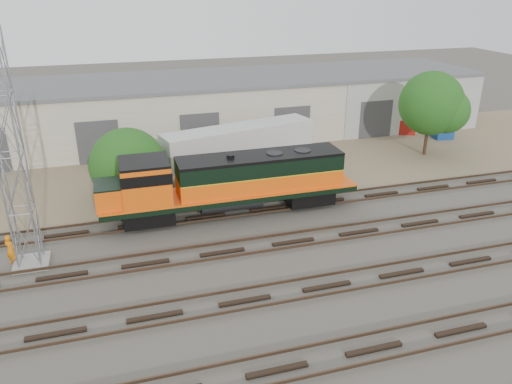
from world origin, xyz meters
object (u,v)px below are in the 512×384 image
object	(u,v)px
locomotive	(226,182)
semi_trailer	(242,143)
signal_tower	(11,160)
worker	(10,250)

from	to	relation	value
locomotive	semi_trailer	distance (m)	7.49
locomotive	semi_trailer	size ratio (longest dim) A/B	1.33
signal_tower	worker	size ratio (longest dim) A/B	7.09
locomotive	semi_trailer	bearing A→B (deg)	67.53
signal_tower	semi_trailer	distance (m)	17.17
signal_tower	worker	bearing A→B (deg)	159.64
worker	signal_tower	bearing A→B (deg)	-166.04
worker	semi_trailer	world-z (taller)	semi_trailer
locomotive	signal_tower	bearing A→B (deg)	-165.68
semi_trailer	locomotive	bearing A→B (deg)	-126.14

